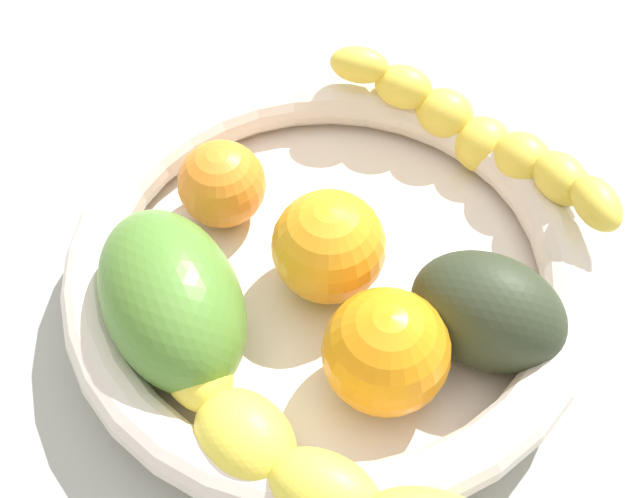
% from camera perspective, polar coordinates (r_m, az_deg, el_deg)
% --- Properties ---
extents(kitchen_counter, '(1.20, 1.20, 0.03)m').
position_cam_1_polar(kitchen_counter, '(0.51, 0.00, -4.30)').
color(kitchen_counter, '#9B9F98').
rests_on(kitchen_counter, ground).
extents(fruit_bowl, '(0.30, 0.30, 0.05)m').
position_cam_1_polar(fruit_bowl, '(0.48, 0.00, -1.69)').
color(fruit_bowl, silver).
rests_on(fruit_bowl, kitchen_counter).
extents(banana_draped_left, '(0.18, 0.17, 0.05)m').
position_cam_1_polar(banana_draped_left, '(0.41, -4.81, -11.77)').
color(banana_draped_left, yellow).
rests_on(banana_draped_left, fruit_bowl).
extents(banana_draped_right, '(0.17, 0.15, 0.06)m').
position_cam_1_polar(banana_draped_right, '(0.52, 10.52, 7.81)').
color(banana_draped_right, yellow).
rests_on(banana_draped_right, fruit_bowl).
extents(orange_front, '(0.06, 0.06, 0.06)m').
position_cam_1_polar(orange_front, '(0.46, 0.19, 0.14)').
color(orange_front, orange).
rests_on(orange_front, fruit_bowl).
extents(orange_mid_left, '(0.05, 0.05, 0.05)m').
position_cam_1_polar(orange_mid_left, '(0.50, -7.42, 4.53)').
color(orange_mid_left, orange).
rests_on(orange_mid_left, fruit_bowl).
extents(orange_mid_right, '(0.07, 0.07, 0.07)m').
position_cam_1_polar(orange_mid_right, '(0.42, 3.95, -7.15)').
color(orange_mid_right, orange).
rests_on(orange_mid_right, fruit_bowl).
extents(avocado_dark, '(0.10, 0.09, 0.07)m').
position_cam_1_polar(avocado_dark, '(0.44, 10.99, -4.31)').
color(avocado_dark, '#2D3724').
rests_on(avocado_dark, fruit_bowl).
extents(mango_green, '(0.12, 0.13, 0.07)m').
position_cam_1_polar(mango_green, '(0.44, -10.93, -3.47)').
color(mango_green, '#508331').
rests_on(mango_green, fruit_bowl).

